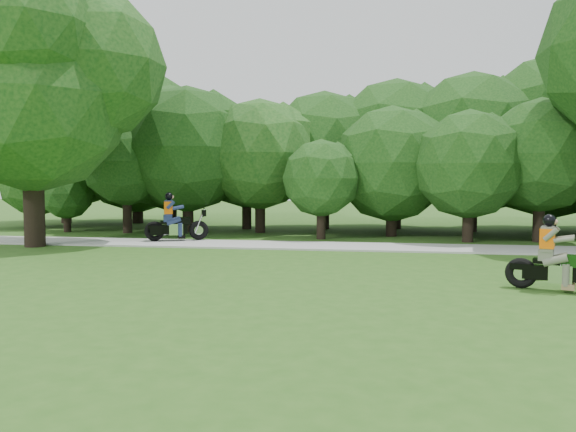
{
  "coord_description": "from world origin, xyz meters",
  "views": [
    {
      "loc": [
        1.1,
        -10.86,
        2.26
      ],
      "look_at": [
        -1.31,
        3.81,
        1.31
      ],
      "focal_mm": 35.0,
      "sensor_mm": 36.0,
      "label": 1
    }
  ],
  "objects": [
    {
      "name": "chopper_motorcycle",
      "position": [
        4.66,
        1.19,
        0.58
      ],
      "size": [
        2.15,
        1.09,
        1.57
      ],
      "rotation": [
        0.0,
        0.0,
        -0.35
      ],
      "color": "black",
      "rests_on": "ground"
    },
    {
      "name": "touring_motorcycle",
      "position": [
        -6.35,
        8.55,
        0.7
      ],
      "size": [
        2.2,
        1.34,
        1.76
      ],
      "rotation": [
        0.0,
        0.0,
        0.4
      ],
      "color": "black",
      "rests_on": "walkway"
    },
    {
      "name": "walkway",
      "position": [
        0.0,
        8.0,
        0.03
      ],
      "size": [
        60.0,
        2.2,
        0.06
      ],
      "primitive_type": "cube",
      "color": "#9C9C97",
      "rests_on": "ground"
    },
    {
      "name": "big_tree_west",
      "position": [
        -10.54,
        6.85,
        5.76
      ],
      "size": [
        8.64,
        6.56,
        9.96
      ],
      "color": "black",
      "rests_on": "ground"
    },
    {
      "name": "tree_line",
      "position": [
        0.27,
        14.67,
        3.65
      ],
      "size": [
        39.98,
        12.33,
        7.85
      ],
      "color": "black",
      "rests_on": "ground"
    },
    {
      "name": "ground",
      "position": [
        0.0,
        0.0,
        0.0
      ],
      "size": [
        100.0,
        100.0,
        0.0
      ],
      "primitive_type": "plane",
      "color": "#295418",
      "rests_on": "ground"
    }
  ]
}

